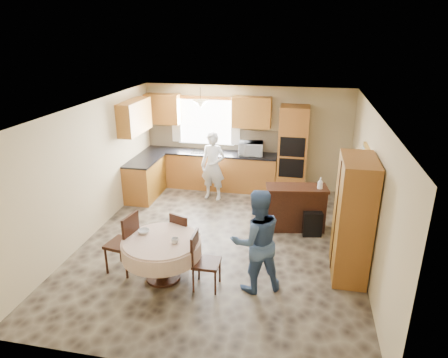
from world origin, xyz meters
TOP-DOWN VIEW (x-y plane):
  - floor at (0.00, 0.00)m, footprint 5.00×6.00m
  - ceiling at (0.00, 0.00)m, footprint 5.00×6.00m
  - wall_back at (0.00, 3.00)m, footprint 5.00×0.02m
  - wall_front at (0.00, -3.00)m, footprint 5.00×0.02m
  - wall_left at (-2.50, 0.00)m, footprint 0.02×6.00m
  - wall_right at (2.50, 0.00)m, footprint 0.02×6.00m
  - window at (-1.00, 2.98)m, footprint 1.40×0.03m
  - curtain_left at (-1.75, 2.93)m, footprint 0.22×0.02m
  - curtain_right at (-0.25, 2.93)m, footprint 0.22×0.02m
  - base_cab_back at (-0.85, 2.70)m, footprint 3.30×0.60m
  - counter_back at (-0.85, 2.70)m, footprint 3.30×0.64m
  - base_cab_left at (-2.20, 1.80)m, footprint 0.60×1.20m
  - counter_left at (-2.20, 1.80)m, footprint 0.64×1.20m
  - backsplash at (-0.85, 2.99)m, footprint 3.30×0.02m
  - wall_cab_left at (-2.05, 2.83)m, footprint 0.85×0.33m
  - wall_cab_right at (0.15, 2.83)m, footprint 0.90×0.33m
  - wall_cab_side at (-2.33, 1.80)m, footprint 0.33×1.20m
  - oven_tower at (1.15, 2.69)m, footprint 0.66×0.62m
  - oven_upper at (1.15, 2.38)m, footprint 0.56×0.01m
  - oven_lower at (1.15, 2.38)m, footprint 0.56×0.01m
  - pendant at (-1.00, 2.50)m, footprint 0.36×0.36m
  - sideboard at (1.32, 0.87)m, footprint 1.24×0.67m
  - space_heater at (1.65, 0.67)m, footprint 0.40×0.31m
  - cupboard at (2.22, -0.52)m, footprint 0.51×1.02m
  - dining_table at (-0.66, -1.29)m, footprint 1.24×1.24m
  - chair_left at (-1.31, -1.19)m, footprint 0.51×0.51m
  - chair_back at (-0.53, -0.64)m, footprint 0.48×0.48m
  - chair_right at (-0.00, -1.36)m, footprint 0.40×0.40m
  - framed_picture at (2.47, 0.62)m, footprint 0.06×0.65m
  - microwave at (0.17, 2.65)m, footprint 0.61×0.45m
  - person_sink at (-0.61, 2.03)m, footprint 0.63×0.47m
  - person_dining at (0.80, -1.23)m, footprint 0.97×0.89m
  - bowl_sideboard at (0.98, 0.87)m, footprint 0.20×0.20m
  - bottle_sideboard at (1.75, 0.87)m, footprint 0.13×0.13m
  - cup_table at (-0.42, -1.35)m, footprint 0.14×0.14m
  - bowl_table at (-1.01, -1.14)m, footprint 0.23×0.23m

SIDE VIEW (x-z plane):
  - floor at x=0.00m, z-range -0.01..0.01m
  - space_heater at x=1.65m, z-range 0.00..0.49m
  - sideboard at x=1.32m, z-range 0.00..0.84m
  - base_cab_back at x=-0.85m, z-range 0.00..0.88m
  - base_cab_left at x=-2.20m, z-range 0.00..0.88m
  - chair_back at x=-0.53m, z-range 0.05..0.91m
  - chair_right at x=0.00m, z-range 0.05..0.96m
  - dining_table at x=-0.66m, z-range 0.19..0.90m
  - chair_left at x=-1.31m, z-range 0.05..1.08m
  - bowl_table at x=-1.01m, z-range 0.70..0.76m
  - cup_table at x=-0.42m, z-range 0.70..0.79m
  - oven_lower at x=1.15m, z-range 0.53..0.97m
  - person_sink at x=-0.61m, z-range 0.00..1.59m
  - person_dining at x=0.80m, z-range 0.00..1.62m
  - bowl_sideboard at x=0.98m, z-range 0.84..0.88m
  - counter_back at x=-0.85m, z-range 0.88..0.92m
  - counter_left at x=-2.20m, z-range 0.88..0.92m
  - bottle_sideboard at x=1.75m, z-range 0.84..1.11m
  - cupboard at x=2.22m, z-range 0.00..1.96m
  - oven_tower at x=1.15m, z-range 0.00..2.12m
  - microwave at x=0.17m, z-range 0.92..1.24m
  - backsplash at x=-0.85m, z-range 0.90..1.46m
  - wall_back at x=0.00m, z-range 0.00..2.50m
  - wall_front at x=0.00m, z-range 0.00..2.50m
  - wall_left at x=-2.50m, z-range 0.00..2.50m
  - wall_right at x=2.50m, z-range 0.00..2.50m
  - oven_upper at x=1.15m, z-range 1.02..1.48m
  - framed_picture at x=2.47m, z-range 1.30..1.84m
  - window at x=-1.00m, z-range 1.05..2.15m
  - curtain_left at x=-1.75m, z-range 1.08..2.22m
  - curtain_right at x=-0.25m, z-range 1.08..2.22m
  - wall_cab_left at x=-2.05m, z-range 1.55..2.27m
  - wall_cab_right at x=0.15m, z-range 1.55..2.27m
  - wall_cab_side at x=-2.33m, z-range 1.55..2.27m
  - pendant at x=-1.00m, z-range 2.03..2.21m
  - ceiling at x=0.00m, z-range 2.50..2.50m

